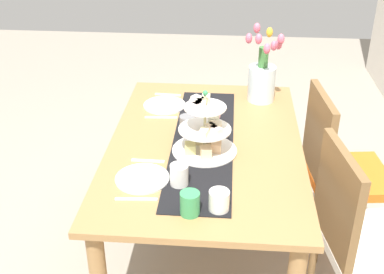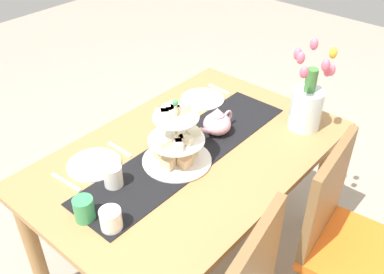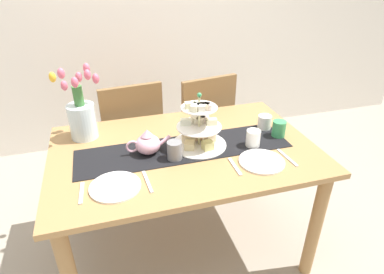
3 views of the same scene
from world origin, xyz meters
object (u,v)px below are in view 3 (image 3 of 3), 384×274
(teapot, at_px, (148,143))
(fork_right, at_px, (235,166))
(dining_table, at_px, (184,165))
(mug_grey, at_px, (175,150))
(chair_left, at_px, (131,133))
(mug_orange, at_px, (279,129))
(dinner_plate_left, at_px, (115,187))
(knife_left, at_px, (147,181))
(mug_white_text, at_px, (253,138))
(dinner_plate_right, at_px, (262,161))
(fork_left, at_px, (82,193))
(chair_right, at_px, (201,124))
(cream_jug, at_px, (264,122))
(tiered_cake_stand, at_px, (199,129))
(tulip_vase, at_px, (82,115))
(knife_right, at_px, (287,157))

(teapot, relative_size, fork_right, 1.59)
(dining_table, bearing_deg, mug_grey, -128.17)
(chair_left, height_order, mug_orange, chair_left)
(dinner_plate_left, xyz_separation_m, knife_left, (0.15, 0.00, -0.00))
(mug_white_text, distance_m, mug_orange, 0.20)
(dinner_plate_right, relative_size, mug_white_text, 2.42)
(dinner_plate_left, distance_m, knife_left, 0.15)
(fork_left, height_order, dinner_plate_right, dinner_plate_right)
(chair_left, distance_m, mug_grey, 0.84)
(chair_right, xyz_separation_m, cream_jug, (0.20, -0.60, 0.27))
(tiered_cake_stand, relative_size, fork_left, 2.03)
(tulip_vase, bearing_deg, knife_right, -28.01)
(dinner_plate_right, distance_m, mug_white_text, 0.17)
(tulip_vase, bearing_deg, dinner_plate_left, -76.76)
(knife_left, bearing_deg, chair_left, 88.66)
(fork_right, bearing_deg, knife_left, -180.00)
(mug_grey, relative_size, mug_orange, 1.00)
(knife_left, bearing_deg, fork_left, 180.00)
(cream_jug, relative_size, dinner_plate_right, 0.37)
(fork_right, relative_size, knife_right, 0.88)
(dinner_plate_left, bearing_deg, knife_right, 0.00)
(mug_grey, bearing_deg, teapot, 142.09)
(fork_right, height_order, mug_white_text, mug_white_text)
(mug_white_text, bearing_deg, chair_right, 93.05)
(dining_table, height_order, dinner_plate_right, dinner_plate_right)
(dinner_plate_left, distance_m, fork_left, 0.15)
(tulip_vase, xyz_separation_m, knife_left, (0.27, -0.53, -0.13))
(cream_jug, height_order, knife_right, cream_jug)
(dinner_plate_left, xyz_separation_m, dinner_plate_right, (0.72, 0.00, 0.00))
(chair_left, height_order, cream_jug, chair_left)
(chair_left, relative_size, teapot, 3.82)
(teapot, height_order, fork_right, teapot)
(teapot, height_order, mug_orange, teapot)
(chair_left, bearing_deg, fork_left, -108.48)
(tiered_cake_stand, bearing_deg, fork_right, -66.58)
(cream_jug, distance_m, fork_right, 0.47)
(dining_table, xyz_separation_m, knife_right, (0.48, -0.25, 0.11))
(mug_grey, bearing_deg, mug_orange, 6.05)
(chair_left, height_order, knife_right, chair_left)
(teapot, bearing_deg, dining_table, 0.00)
(chair_left, bearing_deg, dinner_plate_left, -100.14)
(mug_grey, bearing_deg, tiered_cake_stand, 30.76)
(chair_left, relative_size, mug_white_text, 9.58)
(tulip_vase, bearing_deg, teapot, -41.56)
(knife_left, height_order, fork_right, same)
(cream_jug, height_order, fork_right, cream_jug)
(dining_table, distance_m, fork_right, 0.33)
(fork_right, bearing_deg, dining_table, 127.83)
(fork_right, distance_m, knife_right, 0.29)
(chair_right, height_order, fork_right, chair_right)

